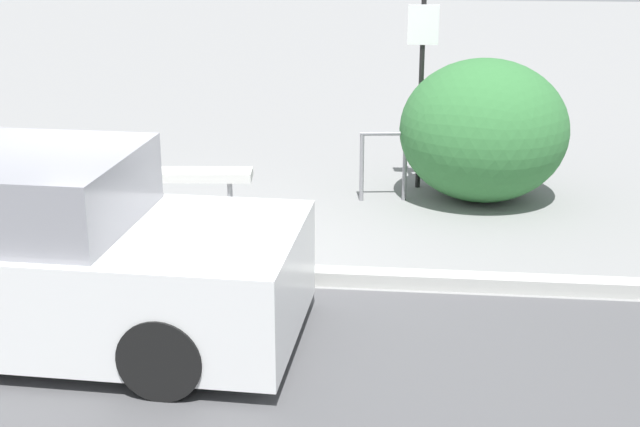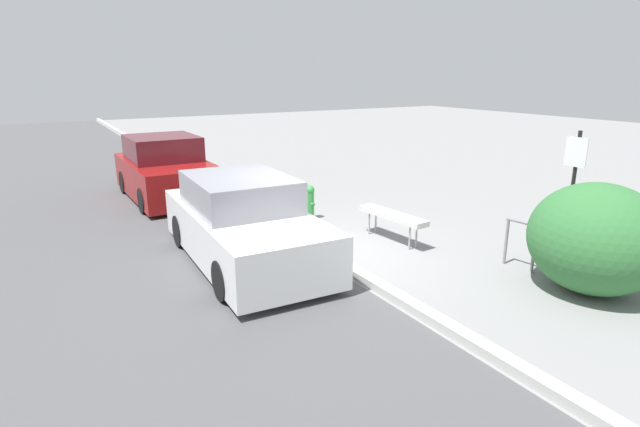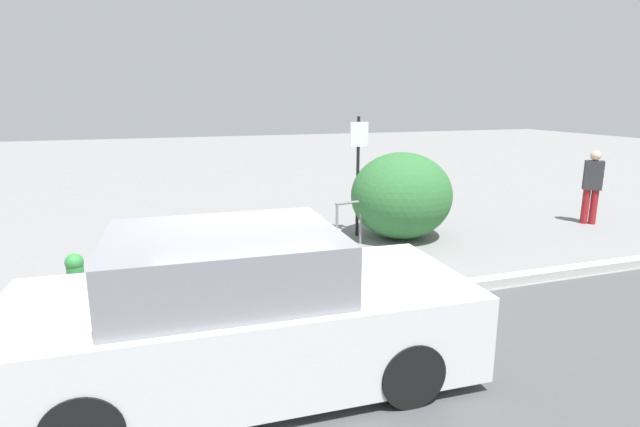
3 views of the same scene
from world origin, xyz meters
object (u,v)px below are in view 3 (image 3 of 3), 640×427
at_px(sign_post, 358,165).
at_px(pedestrian, 592,185).
at_px(bike_rack, 349,219).
at_px(bench, 237,244).
at_px(parked_car_near, 241,315).
at_px(fire_hydrant, 76,281).

height_order(sign_post, pedestrian, sign_post).
height_order(bike_rack, sign_post, sign_post).
bearing_deg(sign_post, pedestrian, -8.05).
bearing_deg(bench, sign_post, 25.25).
distance_m(bench, sign_post, 3.14).
bearing_deg(sign_post, parked_car_near, -124.69).
xyz_separation_m(fire_hydrant, parked_car_near, (1.68, -2.23, 0.26)).
xyz_separation_m(bike_rack, fire_hydrant, (-4.32, -1.59, -0.09)).
distance_m(bike_rack, fire_hydrant, 4.60).
relative_size(bench, parked_car_near, 0.38).
height_order(bike_rack, fire_hydrant, bike_rack).
bearing_deg(bench, parked_car_near, -104.04).
bearing_deg(bench, fire_hydrant, -168.40).
relative_size(sign_post, parked_car_near, 0.54).
xyz_separation_m(bench, sign_post, (2.60, 1.52, 0.88)).
bearing_deg(pedestrian, bench, 43.39).
bearing_deg(fire_hydrant, bike_rack, 20.23).
height_order(fire_hydrant, pedestrian, pedestrian).
relative_size(pedestrian, parked_car_near, 0.37).
distance_m(sign_post, fire_hydrant, 5.29).
relative_size(fire_hydrant, pedestrian, 0.49).
relative_size(bike_rack, sign_post, 0.36).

